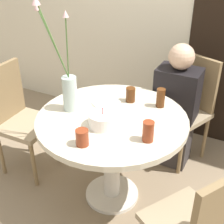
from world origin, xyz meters
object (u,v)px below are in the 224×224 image
(drink_glass_0, at_px, (161,98))
(person_boy, at_px, (175,111))
(chair_near_front, at_px, (187,103))
(drink_glass_2, at_px, (148,131))
(drink_glass_1, at_px, (131,95))
(chair_left_flank, at_px, (18,114))
(birthday_cake, at_px, (103,120))
(flower_vase, at_px, (67,84))
(side_plate, at_px, (106,102))
(drink_glass_3, at_px, (82,138))

(drink_glass_0, relative_size, person_boy, 0.13)
(chair_near_front, distance_m, drink_glass_2, 0.97)
(person_boy, bearing_deg, drink_glass_0, -93.92)
(drink_glass_1, distance_m, person_boy, 0.52)
(chair_left_flank, xyz_separation_m, drink_glass_0, (1.09, 0.31, 0.26))
(birthday_cake, relative_size, drink_glass_0, 1.35)
(flower_vase, xyz_separation_m, drink_glass_2, (0.63, -0.09, -0.13))
(side_plate, relative_size, drink_glass_2, 1.61)
(side_plate, bearing_deg, drink_glass_1, 36.56)
(side_plate, bearing_deg, person_boy, 51.44)
(drink_glass_3, distance_m, person_boy, 1.07)
(drink_glass_1, bearing_deg, birthday_cake, -92.66)
(drink_glass_3, bearing_deg, person_boy, 74.97)
(drink_glass_0, bearing_deg, chair_near_front, 80.50)
(chair_near_front, relative_size, person_boy, 0.85)
(chair_near_front, bearing_deg, drink_glass_2, -68.37)
(chair_near_front, bearing_deg, flower_vase, -105.34)
(side_plate, xyz_separation_m, drink_glass_0, (0.36, 0.13, 0.06))
(drink_glass_0, distance_m, drink_glass_3, 0.69)
(chair_left_flank, relative_size, flower_vase, 1.20)
(birthday_cake, height_order, drink_glass_0, drink_glass_0)
(drink_glass_1, bearing_deg, drink_glass_0, 6.97)
(side_plate, height_order, drink_glass_1, drink_glass_1)
(chair_left_flank, height_order, flower_vase, flower_vase)
(side_plate, xyz_separation_m, drink_glass_3, (0.12, -0.51, 0.05))
(chair_near_front, relative_size, drink_glass_3, 9.14)
(flower_vase, bearing_deg, drink_glass_2, -8.51)
(chair_near_front, distance_m, drink_glass_0, 0.57)
(chair_left_flank, xyz_separation_m, drink_glass_1, (0.87, 0.29, 0.25))
(chair_left_flank, relative_size, side_plate, 4.40)
(person_boy, bearing_deg, chair_left_flank, -149.12)
(birthday_cake, bearing_deg, drink_glass_0, 60.17)
(birthday_cake, distance_m, drink_glass_3, 0.23)
(birthday_cake, height_order, drink_glass_1, birthday_cake)
(drink_glass_0, xyz_separation_m, drink_glass_2, (0.08, -0.43, -0.00))
(chair_left_flank, xyz_separation_m, birthday_cake, (0.85, -0.10, 0.24))
(flower_vase, relative_size, drink_glass_1, 7.12)
(chair_near_front, distance_m, drink_glass_3, 1.22)
(birthday_cake, relative_size, drink_glass_1, 1.72)
(flower_vase, distance_m, drink_glass_2, 0.65)
(birthday_cake, distance_m, person_boy, 0.85)
(chair_left_flank, relative_size, drink_glass_0, 6.70)
(flower_vase, distance_m, drink_glass_0, 0.66)
(birthday_cake, relative_size, person_boy, 0.17)
(chair_near_front, xyz_separation_m, drink_glass_3, (-0.33, -1.15, 0.25))
(drink_glass_0, height_order, drink_glass_3, drink_glass_0)
(drink_glass_3, bearing_deg, drink_glass_2, 33.83)
(flower_vase, distance_m, drink_glass_1, 0.48)
(drink_glass_2, bearing_deg, person_boy, 94.00)
(chair_near_front, height_order, side_plate, chair_near_front)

